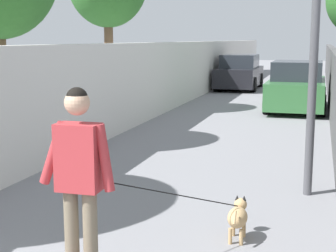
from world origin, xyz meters
name	(u,v)px	position (x,y,z in m)	size (l,w,h in m)	color
ground_plane	(246,114)	(14.00, 0.00, 0.00)	(80.00, 80.00, 0.00)	gray
wall_left	(143,82)	(12.00, 2.55, 1.07)	(48.00, 0.30, 2.13)	silver
person_skateboarder	(79,170)	(2.71, -0.13, 1.11)	(0.23, 0.71, 1.75)	#726651
dog	(237,216)	(4.27, -1.28, 0.28)	(1.86, 1.28, 1.06)	tan
car_near	(297,87)	(15.41, -1.40, 0.71)	(4.01, 1.80, 1.54)	#336B38
car_far	(239,73)	(21.74, 1.40, 0.71)	(4.01, 1.80, 1.54)	black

